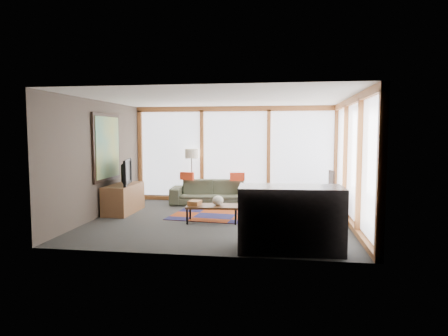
# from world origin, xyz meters

# --- Properties ---
(ground) EXTENTS (5.50, 5.50, 0.00)m
(ground) POSITION_xyz_m (0.00, 0.00, 0.00)
(ground) COLOR #2F2F2C
(ground) RESTS_ON ground
(room_envelope) EXTENTS (5.52, 5.02, 2.62)m
(room_envelope) POSITION_xyz_m (0.49, 0.56, 1.54)
(room_envelope) COLOR #453932
(room_envelope) RESTS_ON ground
(rug) EXTENTS (3.03, 2.12, 0.01)m
(rug) POSITION_xyz_m (0.26, 0.62, 0.01)
(rug) COLOR maroon
(rug) RESTS_ON ground
(sofa) EXTENTS (2.23, 1.02, 0.63)m
(sofa) POSITION_xyz_m (-0.54, 1.94, 0.32)
(sofa) COLOR #323626
(sofa) RESTS_ON ground
(pillow_left) EXTENTS (0.39, 0.19, 0.21)m
(pillow_left) POSITION_xyz_m (-1.22, 1.94, 0.74)
(pillow_left) COLOR red
(pillow_left) RESTS_ON sofa
(pillow_right) EXTENTS (0.40, 0.19, 0.21)m
(pillow_right) POSITION_xyz_m (0.12, 1.95, 0.74)
(pillow_right) COLOR red
(pillow_right) RESTS_ON sofa
(floor_lamp) EXTENTS (0.37, 0.37, 1.45)m
(floor_lamp) POSITION_xyz_m (-1.14, 2.13, 0.73)
(floor_lamp) COLOR #32261A
(floor_lamp) RESTS_ON ground
(coffee_table) EXTENTS (1.12, 0.64, 0.36)m
(coffee_table) POSITION_xyz_m (-0.16, -0.19, 0.18)
(coffee_table) COLOR #372312
(coffee_table) RESTS_ON ground
(book_stack) EXTENTS (0.27, 0.32, 0.09)m
(book_stack) POSITION_xyz_m (-0.53, -0.22, 0.41)
(book_stack) COLOR #985D2F
(book_stack) RESTS_ON coffee_table
(vase) EXTENTS (0.25, 0.25, 0.21)m
(vase) POSITION_xyz_m (-0.04, -0.18, 0.46)
(vase) COLOR beige
(vase) RESTS_ON coffee_table
(bookshelf) EXTENTS (0.37, 2.06, 0.51)m
(bookshelf) POSITION_xyz_m (2.43, 1.07, 0.26)
(bookshelf) COLOR #372312
(bookshelf) RESTS_ON ground
(bowl_a) EXTENTS (0.24, 0.24, 0.11)m
(bowl_a) POSITION_xyz_m (2.38, 0.49, 0.57)
(bowl_a) COLOR black
(bowl_a) RESTS_ON bookshelf
(bowl_b) EXTENTS (0.18, 0.18, 0.08)m
(bowl_b) POSITION_xyz_m (2.44, 0.89, 0.56)
(bowl_b) COLOR black
(bowl_b) RESTS_ON bookshelf
(shelf_picture) EXTENTS (0.12, 0.33, 0.43)m
(shelf_picture) POSITION_xyz_m (2.51, 1.82, 0.73)
(shelf_picture) COLOR black
(shelf_picture) RESTS_ON bookshelf
(tv_console) EXTENTS (0.56, 1.34, 0.67)m
(tv_console) POSITION_xyz_m (-2.42, 0.52, 0.33)
(tv_console) COLOR brown
(tv_console) RESTS_ON ground
(television) EXTENTS (0.38, 1.04, 0.60)m
(television) POSITION_xyz_m (-2.40, 0.48, 0.97)
(television) COLOR black
(television) RESTS_ON tv_console
(bar_counter) EXTENTS (1.67, 0.84, 1.04)m
(bar_counter) POSITION_xyz_m (1.43, -2.03, 0.52)
(bar_counter) COLOR black
(bar_counter) RESTS_ON ground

